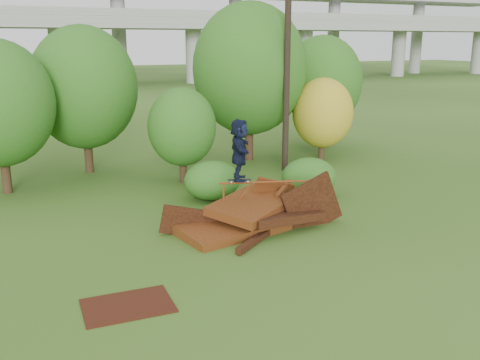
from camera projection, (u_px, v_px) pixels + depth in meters
name	position (u px, v px, depth m)	size (l,w,h in m)	color
ground	(293.00, 246.00, 15.46)	(240.00, 240.00, 0.00)	#2D5116
scrap_pile	(252.00, 216.00, 16.85)	(5.89, 3.64, 2.20)	#421C0B
grind_rail	(270.00, 192.00, 16.92)	(3.13, 1.06, 1.49)	brown
skateboard	(239.00, 180.00, 16.71)	(0.76, 0.41, 0.08)	black
skater	(239.00, 150.00, 16.47)	(1.77, 0.56, 1.91)	black
flat_plate	(128.00, 306.00, 11.98)	(1.97, 1.41, 0.03)	#38170C
tree_1	(84.00, 88.00, 23.27)	(4.65, 4.65, 6.47)	black
tree_2	(182.00, 127.00, 21.89)	(2.82, 2.82, 3.97)	black
tree_3	(250.00, 69.00, 25.65)	(5.49, 5.49, 7.62)	black
tree_4	(323.00, 113.00, 25.95)	(2.95, 2.95, 4.08)	black
tree_5	(322.00, 82.00, 29.06)	(4.34, 4.34, 6.10)	black
shrub_left	(212.00, 180.00, 19.90)	(2.11, 1.95, 1.46)	#175115
shrub_right	(309.00, 177.00, 20.24)	(2.12, 1.95, 1.50)	#175115
utility_pole	(287.00, 56.00, 23.26)	(1.40, 0.28, 10.10)	black
freeway_overpass	(52.00, 4.00, 68.45)	(160.00, 15.00, 13.70)	gray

